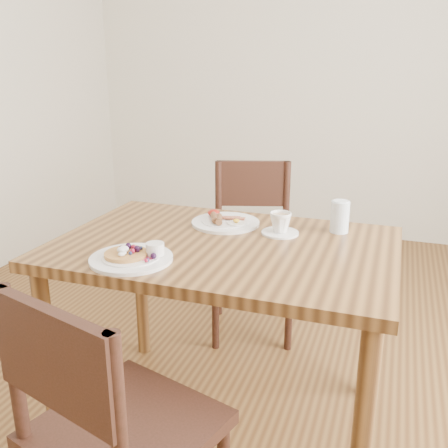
{
  "coord_description": "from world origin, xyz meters",
  "views": [
    {
      "loc": [
        0.56,
        -1.58,
        1.36
      ],
      "look_at": [
        0.0,
        0.0,
        0.82
      ],
      "focal_mm": 40.0,
      "sensor_mm": 36.0,
      "label": 1
    }
  ],
  "objects_px": {
    "water_glass": "(340,217)",
    "breakfast_plate": "(224,221)",
    "chair_far": "(252,240)",
    "teacup_saucer": "(280,224)",
    "pancake_plate": "(133,256)",
    "chair_near": "(110,427)",
    "dining_table": "(224,268)"
  },
  "relations": [
    {
      "from": "water_glass",
      "to": "breakfast_plate",
      "type": "bearing_deg",
      "value": -173.28
    },
    {
      "from": "teacup_saucer",
      "to": "water_glass",
      "type": "xyz_separation_m",
      "value": [
        0.21,
        0.1,
        0.02
      ]
    },
    {
      "from": "pancake_plate",
      "to": "breakfast_plate",
      "type": "distance_m",
      "value": 0.49
    },
    {
      "from": "breakfast_plate",
      "to": "teacup_saucer",
      "type": "relative_size",
      "value": 1.93
    },
    {
      "from": "chair_near",
      "to": "chair_far",
      "type": "bearing_deg",
      "value": 108.44
    },
    {
      "from": "chair_far",
      "to": "breakfast_plate",
      "type": "distance_m",
      "value": 0.62
    },
    {
      "from": "pancake_plate",
      "to": "teacup_saucer",
      "type": "distance_m",
      "value": 0.57
    },
    {
      "from": "chair_near",
      "to": "teacup_saucer",
      "type": "distance_m",
      "value": 0.94
    },
    {
      "from": "chair_near",
      "to": "water_glass",
      "type": "height_order",
      "value": "chair_near"
    },
    {
      "from": "pancake_plate",
      "to": "breakfast_plate",
      "type": "xyz_separation_m",
      "value": [
        0.15,
        0.46,
        -0.0
      ]
    },
    {
      "from": "pancake_plate",
      "to": "water_glass",
      "type": "distance_m",
      "value": 0.79
    },
    {
      "from": "pancake_plate",
      "to": "water_glass",
      "type": "height_order",
      "value": "water_glass"
    },
    {
      "from": "breakfast_plate",
      "to": "chair_near",
      "type": "bearing_deg",
      "value": -88.96
    },
    {
      "from": "chair_far",
      "to": "teacup_saucer",
      "type": "xyz_separation_m",
      "value": [
        0.28,
        -0.6,
        0.29
      ]
    },
    {
      "from": "breakfast_plate",
      "to": "water_glass",
      "type": "distance_m",
      "value": 0.45
    },
    {
      "from": "chair_far",
      "to": "pancake_plate",
      "type": "xyz_separation_m",
      "value": [
        -0.11,
        -1.02,
        0.27
      ]
    },
    {
      "from": "dining_table",
      "to": "water_glass",
      "type": "distance_m",
      "value": 0.48
    },
    {
      "from": "teacup_saucer",
      "to": "water_glass",
      "type": "relative_size",
      "value": 1.17
    },
    {
      "from": "chair_near",
      "to": "breakfast_plate",
      "type": "distance_m",
      "value": 0.95
    },
    {
      "from": "dining_table",
      "to": "water_glass",
      "type": "relative_size",
      "value": 9.99
    },
    {
      "from": "teacup_saucer",
      "to": "pancake_plate",
      "type": "bearing_deg",
      "value": -132.87
    },
    {
      "from": "chair_near",
      "to": "water_glass",
      "type": "relative_size",
      "value": 7.32
    },
    {
      "from": "pancake_plate",
      "to": "dining_table",
      "type": "bearing_deg",
      "value": 49.02
    },
    {
      "from": "chair_far",
      "to": "water_glass",
      "type": "relative_size",
      "value": 7.32
    },
    {
      "from": "dining_table",
      "to": "teacup_saucer",
      "type": "relative_size",
      "value": 8.57
    },
    {
      "from": "chair_near",
      "to": "dining_table",
      "type": "bearing_deg",
      "value": 101.78
    },
    {
      "from": "chair_far",
      "to": "breakfast_plate",
      "type": "relative_size",
      "value": 3.26
    },
    {
      "from": "pancake_plate",
      "to": "chair_near",
      "type": "bearing_deg",
      "value": -69.27
    },
    {
      "from": "chair_near",
      "to": "breakfast_plate",
      "type": "xyz_separation_m",
      "value": [
        -0.02,
        0.91,
        0.27
      ]
    },
    {
      "from": "pancake_plate",
      "to": "water_glass",
      "type": "relative_size",
      "value": 2.25
    },
    {
      "from": "breakfast_plate",
      "to": "teacup_saucer",
      "type": "bearing_deg",
      "value": -10.5
    },
    {
      "from": "water_glass",
      "to": "teacup_saucer",
      "type": "bearing_deg",
      "value": -154.97
    }
  ]
}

